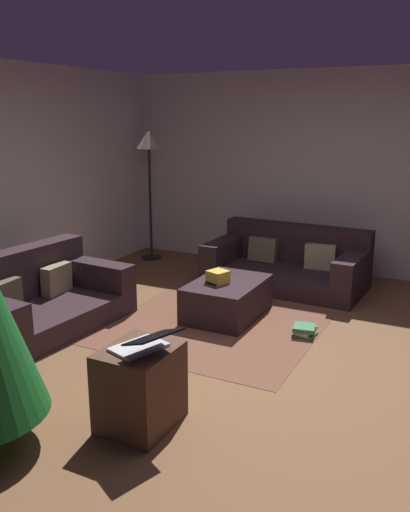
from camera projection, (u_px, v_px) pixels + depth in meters
name	position (u px, v px, depth m)	size (l,w,h in m)	color
ground_plane	(256.00, 365.00, 4.52)	(6.40, 6.40, 0.00)	brown
corner_partition	(349.00, 174.00, 6.90)	(0.12, 6.40, 2.60)	beige
couch_left	(37.00, 299.00, 5.30)	(1.70, 1.08, 0.74)	#2D1E23
couch_right	(288.00, 264.00, 6.61)	(1.07, 1.90, 0.71)	#2D1E23
ottoman	(227.00, 299.00, 5.57)	(0.95, 0.65, 0.38)	#2D1E23
gift_box	(218.00, 277.00, 5.45)	(0.18, 0.18, 0.13)	gold
tv_remote	(212.00, 283.00, 5.43)	(0.05, 0.16, 0.02)	black
side_table	(140.00, 387.00, 3.58)	(0.52, 0.44, 0.55)	#4C3323
laptop	(144.00, 343.00, 3.46)	(0.45, 0.47, 0.17)	silver
book_stack	(305.00, 330.00, 5.10)	(0.29, 0.23, 0.10)	#387A47
corner_lamp	(149.00, 150.00, 7.51)	(0.36, 0.36, 1.82)	black
area_rug	(227.00, 316.00, 5.62)	(2.60, 2.00, 0.01)	brown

